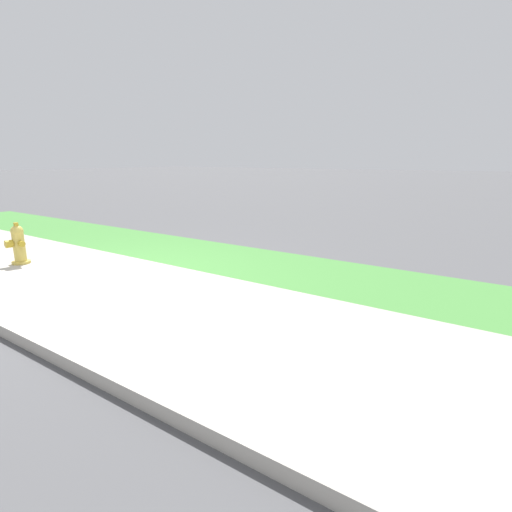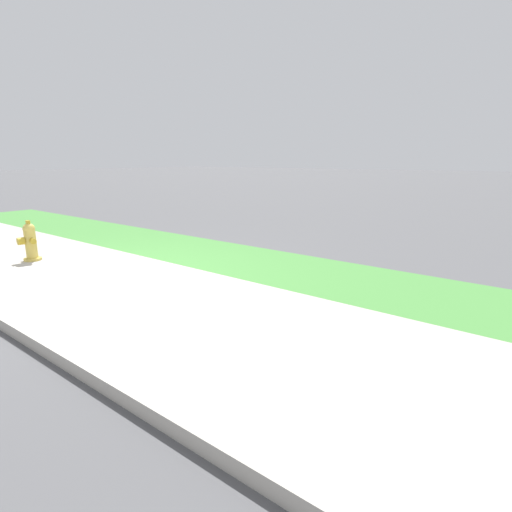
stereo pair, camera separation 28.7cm
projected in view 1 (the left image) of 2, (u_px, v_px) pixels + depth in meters
name	position (u px, v px, depth m)	size (l,w,h in m)	color
ground_plane	(90.00, 284.00, 5.33)	(120.00, 120.00, 0.00)	#515154
sidewalk_pavement	(90.00, 284.00, 5.33)	(18.00, 2.56, 0.01)	#ADA89E
grass_verge	(201.00, 253.00, 7.07)	(18.00, 1.80, 0.01)	#47893D
fire_hydrant_mid_block	(18.00, 245.00, 6.28)	(0.36, 0.33, 0.67)	gold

